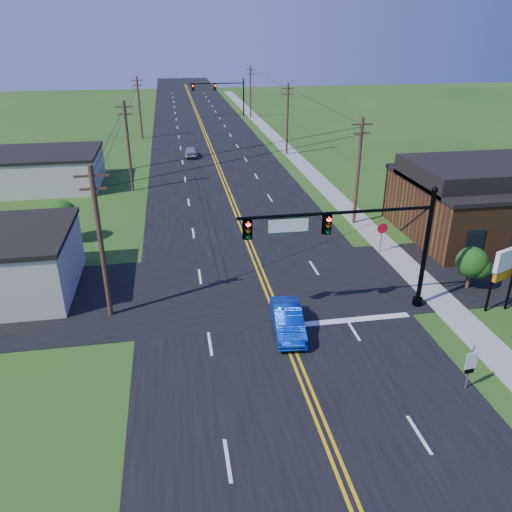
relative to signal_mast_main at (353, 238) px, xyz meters
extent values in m
plane|color=#214A15|center=(-4.34, -8.00, -4.75)|extent=(260.00, 260.00, 0.00)
cube|color=black|center=(-4.34, 42.00, -4.73)|extent=(16.00, 220.00, 0.04)
cube|color=black|center=(-4.34, 4.00, -4.73)|extent=(70.00, 10.00, 0.04)
cube|color=gray|center=(6.16, 32.00, -4.71)|extent=(2.00, 160.00, 0.08)
cylinder|color=black|center=(4.46, 0.00, -1.15)|extent=(0.28, 0.28, 7.20)
cylinder|color=black|center=(4.46, 0.00, -4.50)|extent=(0.60, 0.60, 0.50)
sphere|color=black|center=(4.46, 0.00, 2.55)|extent=(0.36, 0.36, 0.36)
cylinder|color=black|center=(-1.04, 0.00, 1.55)|extent=(11.00, 0.18, 0.18)
cube|color=#045314|center=(-3.74, 0.00, 1.00)|extent=(2.30, 0.06, 0.85)
cylinder|color=black|center=(4.46, 72.00, -1.15)|extent=(0.28, 0.28, 7.20)
cylinder|color=black|center=(4.46, 72.00, -4.50)|extent=(0.60, 0.60, 0.50)
sphere|color=black|center=(4.46, 72.00, 2.55)|extent=(0.36, 0.36, 0.36)
cylinder|color=black|center=(-0.54, 72.00, 1.25)|extent=(10.00, 0.18, 0.18)
cube|color=#045314|center=(-3.74, 72.00, 0.70)|extent=(2.30, 0.06, 0.85)
cube|color=#583619|center=(15.66, 10.00, -2.55)|extent=(14.00, 11.00, 4.40)
cube|color=black|center=(15.66, 10.00, -0.20)|extent=(14.20, 11.20, 0.30)
cube|color=beige|center=(-23.34, 30.00, -3.05)|extent=(12.00, 9.00, 3.40)
cube|color=black|center=(-23.34, 30.00, -1.20)|extent=(12.20, 9.20, 0.30)
cylinder|color=#3C291B|center=(-13.84, 2.00, -0.25)|extent=(0.28, 0.28, 9.00)
cube|color=#3C291B|center=(-13.84, 2.00, 3.65)|extent=(1.80, 0.12, 0.12)
cube|color=#3C291B|center=(-13.84, 2.00, 2.95)|extent=(1.40, 0.12, 0.12)
cylinder|color=#3C291B|center=(-13.84, 27.00, -0.25)|extent=(0.28, 0.28, 9.00)
cube|color=#3C291B|center=(-13.84, 27.00, 3.65)|extent=(1.80, 0.12, 0.12)
cube|color=#3C291B|center=(-13.84, 27.00, 2.95)|extent=(1.40, 0.12, 0.12)
cylinder|color=#3C291B|center=(-13.84, 54.00, -0.25)|extent=(0.28, 0.28, 9.00)
cube|color=#3C291B|center=(-13.84, 54.00, 3.65)|extent=(1.80, 0.12, 0.12)
cube|color=#3C291B|center=(-13.84, 54.00, 2.95)|extent=(1.40, 0.12, 0.12)
cylinder|color=#3C291B|center=(5.46, 14.00, -0.25)|extent=(0.28, 0.28, 9.00)
cube|color=#3C291B|center=(5.46, 14.00, 3.65)|extent=(1.80, 0.12, 0.12)
cube|color=#3C291B|center=(5.46, 14.00, 2.95)|extent=(1.40, 0.12, 0.12)
cylinder|color=#3C291B|center=(5.46, 40.00, -0.25)|extent=(0.28, 0.28, 9.00)
cube|color=#3C291B|center=(5.46, 40.00, 3.65)|extent=(1.80, 0.12, 0.12)
cube|color=#3C291B|center=(5.46, 40.00, 2.95)|extent=(1.40, 0.12, 0.12)
cylinder|color=#3C291B|center=(5.46, 70.00, -0.25)|extent=(0.28, 0.28, 9.00)
cube|color=#3C291B|center=(5.46, 70.00, 3.65)|extent=(1.80, 0.12, 0.12)
cube|color=#3C291B|center=(5.46, 70.00, 2.95)|extent=(1.40, 0.12, 0.12)
cylinder|color=#3C291B|center=(11.66, 18.00, -3.83)|extent=(0.24, 0.24, 1.85)
sphere|color=#114210|center=(11.66, 18.00, -2.15)|extent=(3.00, 3.00, 3.00)
cylinder|color=#3C291B|center=(8.66, 1.50, -4.09)|extent=(0.24, 0.24, 1.32)
sphere|color=#114210|center=(8.66, 1.50, -2.89)|extent=(2.00, 2.00, 2.00)
cylinder|color=#3C291B|center=(-18.34, 14.00, -3.98)|extent=(0.24, 0.24, 1.54)
sphere|color=#114210|center=(-18.34, 14.00, -2.58)|extent=(2.40, 2.40, 2.40)
imported|color=#0834AE|center=(-4.00, -1.53, -4.02)|extent=(1.92, 4.56, 1.46)
imported|color=#B5B6BA|center=(-7.11, 40.78, -4.08)|extent=(1.70, 3.96, 1.33)
cylinder|color=slate|center=(3.16, -7.60, -3.56)|extent=(0.08, 0.08, 2.38)
cube|color=white|center=(3.16, -7.63, -2.85)|extent=(0.60, 0.09, 0.32)
cube|color=white|center=(3.16, -7.63, -3.29)|extent=(0.60, 0.09, 0.60)
cube|color=black|center=(3.16, -7.63, -3.72)|extent=(0.49, 0.08, 0.24)
cylinder|color=slate|center=(5.27, 7.78, -3.64)|extent=(0.08, 0.08, 2.22)
cylinder|color=red|center=(5.27, 7.75, -2.79)|extent=(0.85, 0.05, 0.85)
cylinder|color=black|center=(8.19, -1.31, -2.81)|extent=(0.20, 0.20, 3.88)
cylinder|color=black|center=(9.49, -1.31, -2.81)|extent=(0.20, 0.20, 3.88)
cube|color=white|center=(8.84, -1.31, -1.41)|extent=(1.90, 0.99, 1.29)
cube|color=#CC720C|center=(8.84, -1.31, -2.38)|extent=(1.68, 0.88, 0.54)
camera|label=1|loc=(-9.67, -24.32, 10.68)|focal=35.00mm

